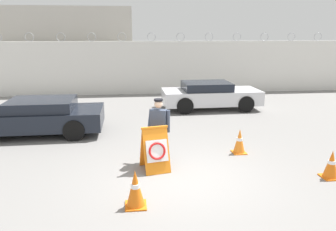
{
  "coord_description": "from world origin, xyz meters",
  "views": [
    {
      "loc": [
        -1.15,
        -7.13,
        3.35
      ],
      "look_at": [
        -0.07,
        2.48,
        0.89
      ],
      "focal_mm": 35.0,
      "sensor_mm": 36.0,
      "label": 1
    }
  ],
  "objects_px": {
    "security_guard": "(159,127)",
    "parked_car_front_coupe": "(37,116)",
    "traffic_cone_mid": "(239,141)",
    "traffic_cone_near": "(135,189)",
    "parked_car_rear_sedan": "(210,95)",
    "barricade_sign": "(155,149)",
    "traffic_cone_far": "(331,164)"
  },
  "relations": [
    {
      "from": "parked_car_front_coupe",
      "to": "parked_car_rear_sedan",
      "type": "relative_size",
      "value": 1.03
    },
    {
      "from": "parked_car_front_coupe",
      "to": "traffic_cone_mid",
      "type": "bearing_deg",
      "value": 156.98
    },
    {
      "from": "traffic_cone_near",
      "to": "parked_car_rear_sedan",
      "type": "relative_size",
      "value": 0.18
    },
    {
      "from": "traffic_cone_far",
      "to": "parked_car_front_coupe",
      "type": "height_order",
      "value": "parked_car_front_coupe"
    },
    {
      "from": "traffic_cone_near",
      "to": "traffic_cone_mid",
      "type": "height_order",
      "value": "traffic_cone_near"
    },
    {
      "from": "traffic_cone_mid",
      "to": "parked_car_rear_sedan",
      "type": "height_order",
      "value": "parked_car_rear_sedan"
    },
    {
      "from": "barricade_sign",
      "to": "traffic_cone_mid",
      "type": "bearing_deg",
      "value": 8.71
    },
    {
      "from": "security_guard",
      "to": "parked_car_front_coupe",
      "type": "xyz_separation_m",
      "value": [
        -3.87,
        2.9,
        -0.32
      ]
    },
    {
      "from": "security_guard",
      "to": "traffic_cone_mid",
      "type": "xyz_separation_m",
      "value": [
        2.33,
        0.35,
        -0.59
      ]
    },
    {
      "from": "parked_car_front_coupe",
      "to": "barricade_sign",
      "type": "bearing_deg",
      "value": 136.43
    },
    {
      "from": "barricade_sign",
      "to": "security_guard",
      "type": "bearing_deg",
      "value": 64.83
    },
    {
      "from": "security_guard",
      "to": "traffic_cone_near",
      "type": "height_order",
      "value": "security_guard"
    },
    {
      "from": "traffic_cone_mid",
      "to": "traffic_cone_near",
      "type": "bearing_deg",
      "value": -138.43
    },
    {
      "from": "security_guard",
      "to": "parked_car_rear_sedan",
      "type": "relative_size",
      "value": 0.39
    },
    {
      "from": "barricade_sign",
      "to": "traffic_cone_mid",
      "type": "xyz_separation_m",
      "value": [
        2.47,
        0.92,
        -0.21
      ]
    },
    {
      "from": "traffic_cone_near",
      "to": "parked_car_front_coupe",
      "type": "bearing_deg",
      "value": 121.7
    },
    {
      "from": "traffic_cone_mid",
      "to": "barricade_sign",
      "type": "bearing_deg",
      "value": -159.6
    },
    {
      "from": "security_guard",
      "to": "traffic_cone_far",
      "type": "height_order",
      "value": "security_guard"
    },
    {
      "from": "barricade_sign",
      "to": "traffic_cone_near",
      "type": "relative_size",
      "value": 1.46
    },
    {
      "from": "barricade_sign",
      "to": "parked_car_rear_sedan",
      "type": "distance_m",
      "value": 7.16
    },
    {
      "from": "traffic_cone_mid",
      "to": "parked_car_front_coupe",
      "type": "height_order",
      "value": "parked_car_front_coupe"
    },
    {
      "from": "traffic_cone_near",
      "to": "traffic_cone_mid",
      "type": "relative_size",
      "value": 1.09
    },
    {
      "from": "barricade_sign",
      "to": "parked_car_rear_sedan",
      "type": "bearing_deg",
      "value": 53.95
    },
    {
      "from": "traffic_cone_near",
      "to": "parked_car_front_coupe",
      "type": "relative_size",
      "value": 0.17
    },
    {
      "from": "traffic_cone_mid",
      "to": "parked_car_rear_sedan",
      "type": "xyz_separation_m",
      "value": [
        0.48,
        5.6,
        0.28
      ]
    },
    {
      "from": "parked_car_front_coupe",
      "to": "parked_car_rear_sedan",
      "type": "bearing_deg",
      "value": -156.14
    },
    {
      "from": "barricade_sign",
      "to": "security_guard",
      "type": "xyz_separation_m",
      "value": [
        0.14,
        0.57,
        0.38
      ]
    },
    {
      "from": "traffic_cone_far",
      "to": "traffic_cone_mid",
      "type": "bearing_deg",
      "value": 131.2
    },
    {
      "from": "security_guard",
      "to": "barricade_sign",
      "type": "bearing_deg",
      "value": 95.34
    },
    {
      "from": "traffic_cone_mid",
      "to": "parked_car_front_coupe",
      "type": "relative_size",
      "value": 0.16
    },
    {
      "from": "traffic_cone_far",
      "to": "parked_car_rear_sedan",
      "type": "height_order",
      "value": "parked_car_rear_sedan"
    },
    {
      "from": "traffic_cone_near",
      "to": "traffic_cone_far",
      "type": "relative_size",
      "value": 1.13
    }
  ]
}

